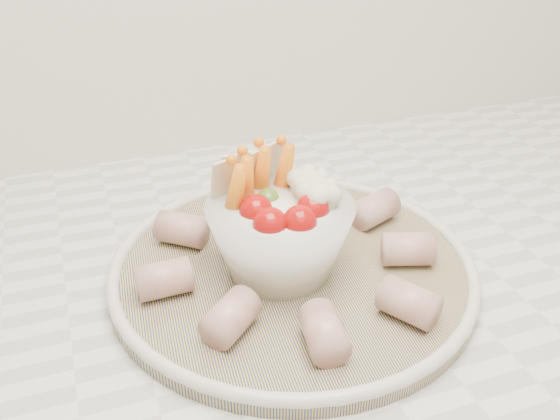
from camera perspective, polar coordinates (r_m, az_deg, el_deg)
name	(u,v)px	position (r m, az deg, el deg)	size (l,w,h in m)	color
serving_platter	(293,268)	(0.60, 1.17, -5.31)	(0.37, 0.37, 0.02)	navy
veggie_bowl	(280,230)	(0.57, -0.02, -1.87)	(0.13, 0.13, 0.11)	white
cured_meat_rolls	(293,250)	(0.59, 1.19, -3.71)	(0.28, 0.28, 0.03)	#A7524C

